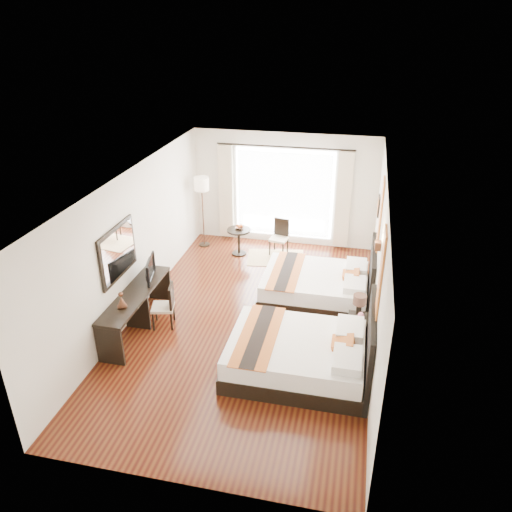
% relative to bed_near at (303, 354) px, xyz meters
% --- Properties ---
extents(floor, '(4.50, 7.50, 0.01)m').
position_rel_bed_near_xyz_m(floor, '(-1.16, 1.24, -0.34)').
color(floor, '#37100A').
rests_on(floor, ground).
extents(ceiling, '(4.50, 7.50, 0.02)m').
position_rel_bed_near_xyz_m(ceiling, '(-1.16, 1.24, 2.46)').
color(ceiling, white).
rests_on(ceiling, wall_headboard).
extents(wall_headboard, '(0.01, 7.50, 2.80)m').
position_rel_bed_near_xyz_m(wall_headboard, '(1.08, 1.24, 1.07)').
color(wall_headboard, silver).
rests_on(wall_headboard, floor).
extents(wall_desk, '(0.01, 7.50, 2.80)m').
position_rel_bed_near_xyz_m(wall_desk, '(-3.41, 1.24, 1.07)').
color(wall_desk, silver).
rests_on(wall_desk, floor).
extents(wall_window, '(4.50, 0.01, 2.80)m').
position_rel_bed_near_xyz_m(wall_window, '(-1.16, 4.99, 1.07)').
color(wall_window, silver).
rests_on(wall_window, floor).
extents(wall_entry, '(4.50, 0.01, 2.80)m').
position_rel_bed_near_xyz_m(wall_entry, '(-1.16, -2.50, 1.07)').
color(wall_entry, silver).
rests_on(wall_entry, floor).
extents(window_glass, '(2.40, 0.02, 2.20)m').
position_rel_bed_near_xyz_m(window_glass, '(-1.16, 4.97, 0.97)').
color(window_glass, white).
rests_on(window_glass, wall_window).
extents(sheer_curtain, '(2.30, 0.02, 2.10)m').
position_rel_bed_near_xyz_m(sheer_curtain, '(-1.16, 4.91, 0.97)').
color(sheer_curtain, white).
rests_on(sheer_curtain, wall_window).
extents(drape_left, '(0.35, 0.14, 2.35)m').
position_rel_bed_near_xyz_m(drape_left, '(-2.61, 4.87, 0.95)').
color(drape_left, '#BBB491').
rests_on(drape_left, floor).
extents(drape_right, '(0.35, 0.14, 2.35)m').
position_rel_bed_near_xyz_m(drape_right, '(0.29, 4.87, 0.95)').
color(drape_right, '#BBB491').
rests_on(drape_right, floor).
extents(art_panel_near, '(0.03, 0.50, 1.35)m').
position_rel_bed_near_xyz_m(art_panel_near, '(1.07, 0.00, 1.62)').
color(art_panel_near, maroon).
rests_on(art_panel_near, wall_headboard).
extents(art_panel_far, '(0.03, 0.50, 1.35)m').
position_rel_bed_near_xyz_m(art_panel_far, '(1.07, 2.35, 1.62)').
color(art_panel_far, maroon).
rests_on(art_panel_far, wall_headboard).
extents(wall_sconce, '(0.10, 0.14, 0.14)m').
position_rel_bed_near_xyz_m(wall_sconce, '(1.03, 1.03, 1.59)').
color(wall_sconce, '#412417').
rests_on(wall_sconce, wall_headboard).
extents(mirror_frame, '(0.04, 1.25, 0.95)m').
position_rel_bed_near_xyz_m(mirror_frame, '(-3.38, 0.58, 1.22)').
color(mirror_frame, black).
rests_on(mirror_frame, wall_desk).
extents(mirror_glass, '(0.01, 1.12, 0.82)m').
position_rel_bed_near_xyz_m(mirror_glass, '(-3.36, 0.58, 1.22)').
color(mirror_glass, white).
rests_on(mirror_glass, mirror_frame).
extents(bed_near, '(2.29, 1.79, 1.29)m').
position_rel_bed_near_xyz_m(bed_near, '(0.00, 0.00, 0.00)').
color(bed_near, black).
rests_on(bed_near, floor).
extents(bed_far, '(2.20, 1.72, 1.24)m').
position_rel_bed_near_xyz_m(bed_far, '(0.04, 2.35, -0.01)').
color(bed_far, black).
rests_on(bed_far, floor).
extents(nightstand, '(0.41, 0.51, 0.49)m').
position_rel_bed_near_xyz_m(nightstand, '(0.87, 1.03, -0.09)').
color(nightstand, black).
rests_on(nightstand, floor).
extents(table_lamp, '(0.23, 0.23, 0.37)m').
position_rel_bed_near_xyz_m(table_lamp, '(0.84, 1.18, 0.42)').
color(table_lamp, black).
rests_on(table_lamp, nightstand).
extents(vase, '(0.15, 0.15, 0.14)m').
position_rel_bed_near_xyz_m(vase, '(0.88, 0.83, 0.23)').
color(vase, black).
rests_on(vase, nightstand).
extents(console_desk, '(0.50, 2.20, 0.76)m').
position_rel_bed_near_xyz_m(console_desk, '(-3.15, 0.58, 0.04)').
color(console_desk, black).
rests_on(console_desk, floor).
extents(television, '(0.27, 0.73, 0.42)m').
position_rel_bed_near_xyz_m(television, '(-3.13, 1.13, 0.63)').
color(television, black).
rests_on(television, console_desk).
extents(bronze_figurine, '(0.18, 0.18, 0.26)m').
position_rel_bed_near_xyz_m(bronze_figurine, '(-3.15, 0.08, 0.55)').
color(bronze_figurine, '#412417').
rests_on(bronze_figurine, console_desk).
extents(desk_chair, '(0.48, 0.48, 0.86)m').
position_rel_bed_near_xyz_m(desk_chair, '(-2.70, 0.77, -0.07)').
color(desk_chair, beige).
rests_on(desk_chair, floor).
extents(floor_lamp, '(0.36, 0.36, 1.78)m').
position_rel_bed_near_xyz_m(floor_lamp, '(-3.07, 4.35, 1.17)').
color(floor_lamp, black).
rests_on(floor_lamp, floor).
extents(side_table, '(0.56, 0.56, 0.65)m').
position_rel_bed_near_xyz_m(side_table, '(-2.09, 4.05, -0.01)').
color(side_table, black).
rests_on(side_table, floor).
extents(fruit_bowl, '(0.24, 0.24, 0.05)m').
position_rel_bed_near_xyz_m(fruit_bowl, '(-2.08, 4.08, 0.34)').
color(fruit_bowl, '#432418').
rests_on(fruit_bowl, side_table).
extents(window_chair, '(0.46, 0.46, 0.86)m').
position_rel_bed_near_xyz_m(window_chair, '(-1.15, 4.28, -0.07)').
color(window_chair, beige).
rests_on(window_chair, floor).
extents(jute_rug, '(1.47, 1.12, 0.01)m').
position_rel_bed_near_xyz_m(jute_rug, '(-1.18, 4.02, -0.33)').
color(jute_rug, tan).
rests_on(jute_rug, floor).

